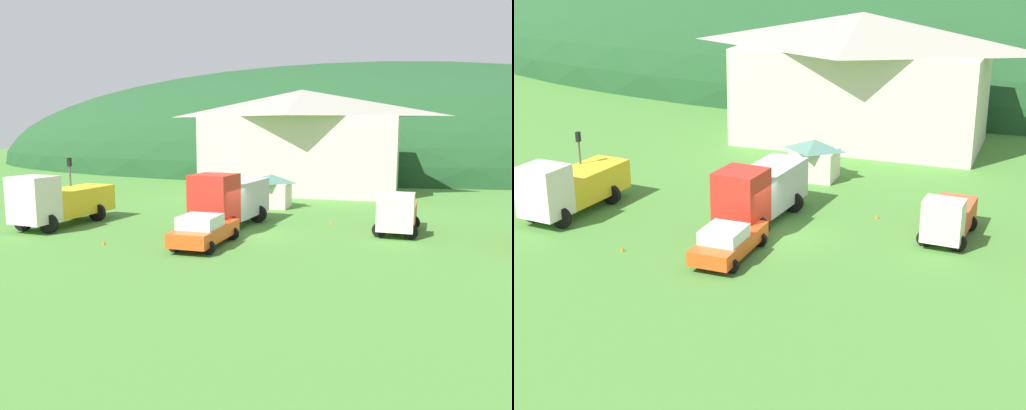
# 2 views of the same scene
# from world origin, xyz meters

# --- Properties ---
(ground_plane) EXTENTS (200.00, 200.00, 0.00)m
(ground_plane) POSITION_xyz_m (0.00, 0.00, 0.00)
(ground_plane) COLOR #477F33
(forested_hill_backdrop) EXTENTS (122.92, 60.00, 31.01)m
(forested_hill_backdrop) POSITION_xyz_m (0.00, 55.31, 0.00)
(forested_hill_backdrop) COLOR #1E4723
(forested_hill_backdrop) RESTS_ON ground
(depot_building) EXTENTS (18.51, 9.33, 9.31)m
(depot_building) POSITION_xyz_m (-1.10, 19.55, 4.80)
(depot_building) COLOR beige
(depot_building) RESTS_ON ground
(play_shed_cream) EXTENTS (2.92, 2.38, 2.51)m
(play_shed_cream) POSITION_xyz_m (-1.43, 9.93, 1.30)
(play_shed_cream) COLOR beige
(play_shed_cream) RESTS_ON ground
(heavy_rig_striped) EXTENTS (3.41, 7.08, 3.21)m
(heavy_rig_striped) POSITION_xyz_m (-11.85, -0.84, 1.58)
(heavy_rig_striped) COLOR silver
(heavy_rig_striped) RESTS_ON ground
(crane_truck_red) EXTENTS (3.42, 7.15, 3.39)m
(crane_truck_red) POSITION_xyz_m (-1.80, 1.60, 1.76)
(crane_truck_red) COLOR red
(crane_truck_red) RESTS_ON ground
(light_truck_cream) EXTENTS (2.58, 4.92, 2.48)m
(light_truck_cream) POSITION_xyz_m (7.84, 2.71, 1.16)
(light_truck_cream) COLOR beige
(light_truck_cream) RESTS_ON ground
(service_pickup_orange) EXTENTS (2.47, 4.97, 1.66)m
(service_pickup_orange) POSITION_xyz_m (-1.43, -3.30, 0.83)
(service_pickup_orange) COLOR #ED4F1B
(service_pickup_orange) RESTS_ON ground
(traffic_light_west) EXTENTS (0.20, 0.32, 4.03)m
(traffic_light_west) POSITION_xyz_m (-12.52, 1.23, 2.48)
(traffic_light_west) COLOR #4C4C51
(traffic_light_west) RESTS_ON ground
(traffic_cone_near_pickup) EXTENTS (0.36, 0.36, 0.50)m
(traffic_cone_near_pickup) POSITION_xyz_m (-6.49, -4.47, 0.00)
(traffic_cone_near_pickup) COLOR orange
(traffic_cone_near_pickup) RESTS_ON ground
(traffic_cone_mid_row) EXTENTS (0.36, 0.36, 0.52)m
(traffic_cone_mid_row) POSITION_xyz_m (3.91, 4.31, 0.00)
(traffic_cone_mid_row) COLOR orange
(traffic_cone_mid_row) RESTS_ON ground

